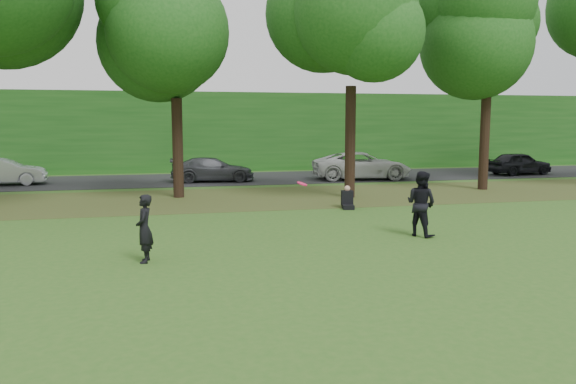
{
  "coord_description": "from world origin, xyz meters",
  "views": [
    {
      "loc": [
        -3.79,
        -9.9,
        3.19
      ],
      "look_at": [
        -0.43,
        4.62,
        1.3
      ],
      "focal_mm": 35.0,
      "sensor_mm": 36.0,
      "label": 1
    }
  ],
  "objects_px": {
    "player_right": "(421,204)",
    "seated_person": "(347,200)",
    "player_left": "(144,229)",
    "frisbee": "(302,184)"
  },
  "relations": [
    {
      "from": "player_left",
      "to": "seated_person",
      "type": "height_order",
      "value": "player_left"
    },
    {
      "from": "seated_person",
      "to": "player_left",
      "type": "bearing_deg",
      "value": -126.44
    },
    {
      "from": "frisbee",
      "to": "seated_person",
      "type": "height_order",
      "value": "frisbee"
    },
    {
      "from": "player_left",
      "to": "seated_person",
      "type": "bearing_deg",
      "value": 137.88
    },
    {
      "from": "player_right",
      "to": "seated_person",
      "type": "xyz_separation_m",
      "value": [
        -0.34,
        5.24,
        -0.6
      ]
    },
    {
      "from": "player_right",
      "to": "frisbee",
      "type": "relative_size",
      "value": 4.81
    },
    {
      "from": "player_right",
      "to": "seated_person",
      "type": "bearing_deg",
      "value": -28.37
    },
    {
      "from": "frisbee",
      "to": "seated_person",
      "type": "bearing_deg",
      "value": 60.62
    },
    {
      "from": "frisbee",
      "to": "player_left",
      "type": "bearing_deg",
      "value": -167.14
    },
    {
      "from": "player_left",
      "to": "seated_person",
      "type": "distance_m",
      "value": 9.66
    }
  ]
}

